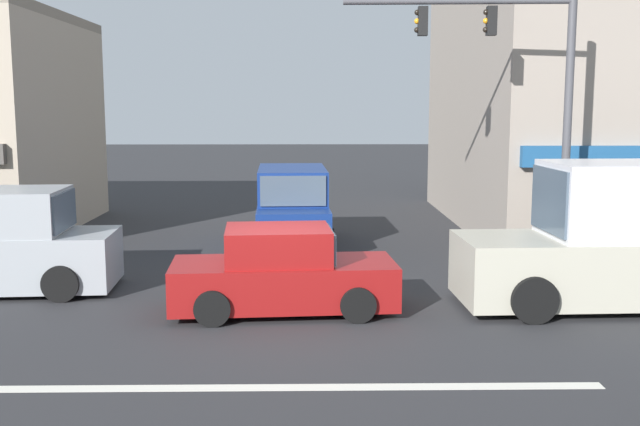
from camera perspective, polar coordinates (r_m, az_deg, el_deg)
The scene contains 8 objects.
ground_plane at distance 13.75m, azimuth -2.93°, elevation -7.82°, with size 120.00×120.00×0.00m, color #2B2B2D.
lane_marking_stripe at distance 10.43m, azimuth -3.61°, elevation -13.12°, with size 9.00×0.24×0.01m, color silver.
building_right_corner at distance 25.55m, azimuth 22.19°, elevation 9.99°, with size 10.26×12.11×9.70m.
street_tree at distance 21.90m, azimuth 16.61°, elevation 7.86°, with size 3.19×3.19×5.41m.
traffic_light_mast at distance 16.67m, azimuth 15.19°, elevation 9.24°, with size 4.89×0.39×6.20m.
sedan_waiting_far at distance 13.86m, azimuth -2.87°, elevation -4.66°, with size 4.21×2.10×1.58m.
van_approaching_near at distance 20.26m, azimuth -2.13°, elevation 0.30°, with size 2.17×4.67×2.11m.
box_truck_crossing_rightbound at distance 15.15m, azimuth 21.85°, elevation -2.05°, with size 5.67×2.40×2.75m.
Camera 1 is at (0.48, -13.21, 3.80)m, focal length 42.00 mm.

